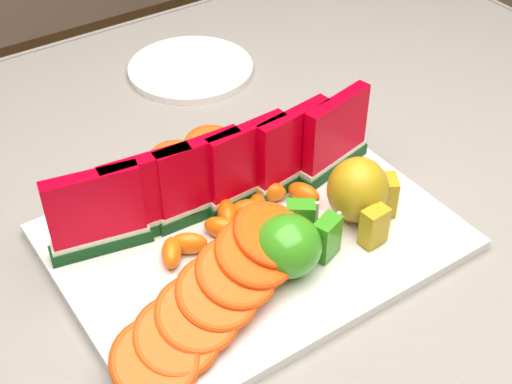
{
  "coord_description": "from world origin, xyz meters",
  "views": [
    {
      "loc": [
        -0.21,
        -0.47,
        1.29
      ],
      "look_at": [
        0.11,
        -0.0,
        0.81
      ],
      "focal_mm": 50.0,
      "sensor_mm": 36.0,
      "label": 1
    }
  ],
  "objects_px": {
    "apple_cluster": "(292,243)",
    "platter": "(253,237)",
    "pear_cluster": "(360,192)",
    "side_plate": "(191,69)"
  },
  "relations": [
    {
      "from": "apple_cluster",
      "to": "platter",
      "type": "bearing_deg",
      "value": 94.67
    },
    {
      "from": "pear_cluster",
      "to": "platter",
      "type": "bearing_deg",
      "value": 156.75
    },
    {
      "from": "apple_cluster",
      "to": "pear_cluster",
      "type": "distance_m",
      "value": 0.1
    },
    {
      "from": "platter",
      "to": "pear_cluster",
      "type": "xyz_separation_m",
      "value": [
        0.11,
        -0.05,
        0.04
      ]
    },
    {
      "from": "pear_cluster",
      "to": "side_plate",
      "type": "relative_size",
      "value": 0.42
    },
    {
      "from": "apple_cluster",
      "to": "pear_cluster",
      "type": "bearing_deg",
      "value": 9.33
    },
    {
      "from": "apple_cluster",
      "to": "side_plate",
      "type": "xyz_separation_m",
      "value": [
        0.12,
        0.4,
        -0.04
      ]
    },
    {
      "from": "pear_cluster",
      "to": "side_plate",
      "type": "xyz_separation_m",
      "value": [
        0.02,
        0.39,
        -0.05
      ]
    },
    {
      "from": "pear_cluster",
      "to": "side_plate",
      "type": "distance_m",
      "value": 0.39
    },
    {
      "from": "platter",
      "to": "pear_cluster",
      "type": "height_order",
      "value": "pear_cluster"
    }
  ]
}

